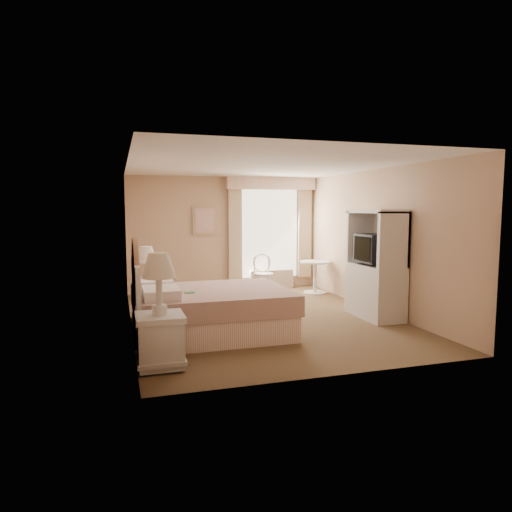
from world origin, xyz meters
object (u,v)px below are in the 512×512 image
object	(u,v)px
armoire	(376,273)
nightstand_far	(147,293)
bed	(204,310)
nightstand_near	(160,326)
round_table	(315,272)
cafe_chair	(263,271)

from	to	relation	value
armoire	nightstand_far	bearing A→B (deg)	166.07
bed	nightstand_far	distance (m)	1.34
nightstand_near	round_table	xyz separation A→B (m)	(3.59, 3.72, -0.03)
round_table	cafe_chair	xyz separation A→B (m)	(-1.08, 0.28, 0.03)
round_table	nightstand_near	bearing A→B (deg)	-134.01
nightstand_near	armoire	size ratio (longest dim) A/B	0.72
bed	armoire	size ratio (longest dim) A/B	1.22
nightstand_near	nightstand_far	world-z (taller)	nightstand_near
bed	round_table	xyz separation A→B (m)	(2.87, 2.49, 0.09)
bed	round_table	world-z (taller)	bed
bed	round_table	distance (m)	3.80
round_table	armoire	xyz separation A→B (m)	(0.06, -2.28, 0.28)
nightstand_far	cafe_chair	size ratio (longest dim) A/B	1.39
nightstand_near	armoire	bearing A→B (deg)	21.52
armoire	nightstand_near	bearing A→B (deg)	-158.48
bed	nightstand_near	world-z (taller)	bed
bed	nightstand_near	distance (m)	1.43
nightstand_near	nightstand_far	bearing A→B (deg)	90.00
nightstand_near	bed	bearing A→B (deg)	59.41
bed	armoire	world-z (taller)	armoire
round_table	cafe_chair	bearing A→B (deg)	165.56
nightstand_near	cafe_chair	distance (m)	4.72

